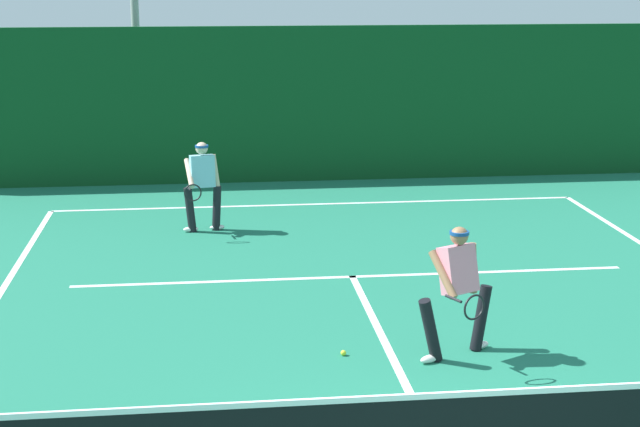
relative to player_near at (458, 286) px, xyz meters
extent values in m
cube|color=white|center=(-0.74, 7.80, -0.85)|extent=(9.96, 0.10, 0.01)
cube|color=white|center=(-0.74, 3.16, -0.85)|extent=(8.12, 0.10, 0.01)
cube|color=white|center=(-0.74, 0.01, -0.85)|extent=(0.10, 6.40, 0.01)
cube|color=white|center=(-0.74, -3.19, 0.14)|extent=(10.73, 0.03, 0.05)
cylinder|color=black|center=(0.34, 0.18, -0.46)|extent=(0.31, 0.25, 0.79)
cylinder|color=black|center=(-0.34, -0.16, -0.46)|extent=(0.37, 0.28, 0.79)
ellipsoid|color=white|center=(0.34, 0.18, -0.80)|extent=(0.28, 0.21, 0.09)
ellipsoid|color=white|center=(-0.34, -0.16, -0.80)|extent=(0.28, 0.21, 0.09)
cube|color=pink|center=(0.00, 0.01, 0.20)|extent=(0.51, 0.48, 0.58)
cylinder|color=#9E704C|center=(0.20, 0.11, 0.18)|extent=(0.17, 0.15, 0.60)
cylinder|color=#9E704C|center=(-0.20, -0.09, 0.18)|extent=(0.29, 0.46, 0.50)
sphere|color=#9E704C|center=(0.00, 0.01, 0.60)|extent=(0.21, 0.21, 0.21)
cylinder|color=#19478C|center=(0.00, 0.01, 0.63)|extent=(0.30, 0.30, 0.04)
cylinder|color=black|center=(-0.13, -0.33, -0.03)|extent=(0.15, 0.25, 0.03)
torus|color=black|center=(0.02, -0.64, -0.03)|extent=(0.27, 0.15, 0.29)
cylinder|color=black|center=(-2.67, 6.10, -0.46)|extent=(0.21, 0.17, 0.78)
cylinder|color=black|center=(-3.12, 6.02, -0.46)|extent=(0.23, 0.17, 0.79)
ellipsoid|color=white|center=(-2.67, 6.10, -0.80)|extent=(0.28, 0.15, 0.09)
ellipsoid|color=white|center=(-3.12, 6.02, -0.80)|extent=(0.28, 0.15, 0.09)
cube|color=#8CCCE0|center=(-2.89, 6.06, 0.20)|extent=(0.44, 0.32, 0.56)
cylinder|color=beige|center=(-2.67, 6.10, 0.17)|extent=(0.18, 0.12, 0.60)
cylinder|color=beige|center=(-3.11, 6.02, 0.17)|extent=(0.18, 0.53, 0.45)
sphere|color=beige|center=(-2.89, 6.06, 0.59)|extent=(0.21, 0.21, 0.21)
cylinder|color=#19478C|center=(-2.89, 6.06, 0.63)|extent=(0.26, 0.26, 0.04)
cylinder|color=black|center=(-3.12, 5.76, -0.03)|extent=(0.08, 0.26, 0.03)
torus|color=black|center=(-3.06, 5.43, -0.03)|extent=(0.29, 0.08, 0.29)
sphere|color=#D1E033|center=(-1.29, 0.16, -0.82)|extent=(0.07, 0.07, 0.07)
cube|color=#0D411C|center=(-0.74, 10.03, 0.78)|extent=(17.20, 0.12, 3.25)
cylinder|color=#9EA39E|center=(-4.29, 11.83, 2.19)|extent=(0.18, 0.18, 6.07)
camera|label=1|loc=(-2.81, -10.53, 3.52)|focal=55.61mm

